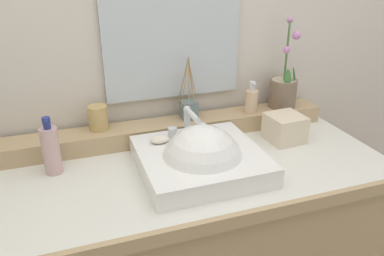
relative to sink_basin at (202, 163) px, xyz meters
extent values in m
cube|color=silver|center=(-0.03, 0.05, -0.05)|extent=(1.40, 0.62, 0.04)
cube|color=tan|center=(-0.03, -0.26, -0.05)|extent=(1.40, 0.02, 0.04)
cube|color=tan|center=(-0.03, 0.28, 0.01)|extent=(1.32, 0.12, 0.07)
cube|color=white|center=(0.00, 0.01, 0.00)|extent=(0.40, 0.39, 0.07)
sphere|color=white|center=(0.00, -0.01, 0.00)|extent=(0.28, 0.28, 0.28)
cylinder|color=silver|center=(0.00, 0.15, 0.09)|extent=(0.02, 0.02, 0.10)
cylinder|color=silver|center=(0.00, 0.10, 0.14)|extent=(0.02, 0.11, 0.02)
sphere|color=silver|center=(0.00, 0.15, 0.14)|extent=(0.03, 0.03, 0.03)
cylinder|color=silver|center=(-0.06, 0.15, 0.06)|extent=(0.03, 0.03, 0.04)
cylinder|color=silver|center=(0.05, 0.15, 0.06)|extent=(0.03, 0.03, 0.04)
ellipsoid|color=silver|center=(-0.11, 0.12, 0.05)|extent=(0.07, 0.04, 0.02)
cylinder|color=#725F4B|center=(0.47, 0.28, 0.10)|extent=(0.11, 0.11, 0.12)
cylinder|color=tan|center=(0.47, 0.28, 0.15)|extent=(0.10, 0.10, 0.01)
cylinder|color=#476B38|center=(0.47, 0.28, 0.28)|extent=(0.01, 0.01, 0.24)
ellipsoid|color=#387033|center=(0.46, 0.24, 0.18)|extent=(0.03, 0.03, 0.08)
ellipsoid|color=#387033|center=(0.51, 0.27, 0.18)|extent=(0.03, 0.04, 0.08)
sphere|color=#C477B5|center=(0.45, 0.26, 0.29)|extent=(0.03, 0.03, 0.03)
sphere|color=#C477B5|center=(0.49, 0.26, 0.35)|extent=(0.03, 0.03, 0.03)
sphere|color=#C477B5|center=(0.48, 0.30, 0.40)|extent=(0.03, 0.03, 0.03)
cylinder|color=#D8B68F|center=(0.32, 0.27, 0.09)|extent=(0.05, 0.05, 0.09)
cylinder|color=silver|center=(0.32, 0.27, 0.14)|extent=(0.02, 0.02, 0.02)
cylinder|color=silver|center=(0.32, 0.27, 0.16)|extent=(0.02, 0.02, 0.02)
cylinder|color=silver|center=(0.32, 0.25, 0.17)|extent=(0.01, 0.03, 0.01)
cylinder|color=tan|center=(-0.30, 0.30, 0.09)|extent=(0.07, 0.07, 0.09)
cube|color=slate|center=(0.05, 0.29, 0.08)|extent=(0.06, 0.06, 0.07)
cylinder|color=#9E7A4C|center=(0.07, 0.29, 0.19)|extent=(0.04, 0.01, 0.17)
cylinder|color=#9E7A4C|center=(0.07, 0.32, 0.19)|extent=(0.04, 0.05, 0.19)
cylinder|color=#9E7A4C|center=(0.04, 0.32, 0.19)|extent=(0.02, 0.06, 0.19)
cylinder|color=#9E7A4C|center=(0.03, 0.30, 0.19)|extent=(0.04, 0.01, 0.18)
cylinder|color=#9E7A4C|center=(0.04, 0.28, 0.20)|extent=(0.04, 0.03, 0.19)
cylinder|color=#9E7A4C|center=(0.05, 0.27, 0.18)|extent=(0.01, 0.04, 0.16)
cylinder|color=#9E7A4C|center=(0.06, 0.28, 0.18)|extent=(0.02, 0.03, 0.16)
cylinder|color=#C8A19D|center=(-0.47, 0.15, 0.05)|extent=(0.06, 0.06, 0.16)
cylinder|color=navy|center=(-0.47, 0.15, 0.14)|extent=(0.02, 0.02, 0.02)
cylinder|color=navy|center=(-0.47, 0.15, 0.16)|extent=(0.03, 0.03, 0.02)
cylinder|color=navy|center=(-0.47, 0.14, 0.16)|extent=(0.01, 0.03, 0.01)
cube|color=beige|center=(0.39, 0.11, 0.02)|extent=(0.14, 0.14, 0.10)
cube|color=silver|center=(0.01, 0.35, 0.37)|extent=(0.53, 0.02, 0.50)
camera|label=1|loc=(-0.40, -1.05, 0.64)|focal=36.09mm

